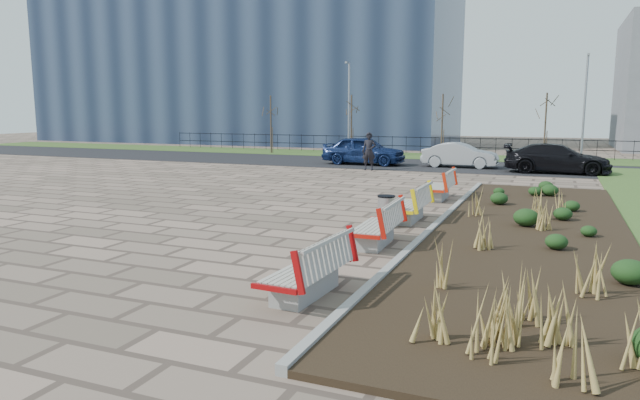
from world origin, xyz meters
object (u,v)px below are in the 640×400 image
at_px(pedestrian, 369,151).
at_px(car_silver, 460,155).
at_px(car_blue, 364,150).
at_px(bench_b, 375,224).
at_px(lamp_east, 584,110).
at_px(litter_bin, 386,212).
at_px(bench_a, 305,267).
at_px(bench_d, 438,185).
at_px(bench_c, 408,203).
at_px(lamp_west, 349,110).
at_px(car_black, 557,158).

distance_m(pedestrian, car_silver, 5.17).
bearing_deg(car_blue, bench_b, -158.93).
relative_size(bench_b, lamp_east, 0.35).
distance_m(bench_b, litter_bin, 2.07).
relative_size(bench_a, bench_d, 1.00).
distance_m(bench_a, lamp_east, 27.81).
distance_m(bench_b, car_silver, 18.81).
xyz_separation_m(bench_d, car_silver, (-1.05, 11.46, 0.17)).
distance_m(litter_bin, car_silver, 16.75).
distance_m(bench_c, bench_d, 4.21).
distance_m(bench_c, lamp_east, 21.01).
xyz_separation_m(bench_a, litter_bin, (-0.33, 5.92, -0.09)).
height_order(bench_a, litter_bin, bench_a).
height_order(bench_d, pedestrian, pedestrian).
distance_m(car_blue, lamp_east, 12.57).
bearing_deg(lamp_west, litter_bin, -67.86).
distance_m(bench_a, bench_d, 11.20).
relative_size(litter_bin, car_silver, 0.21).
height_order(bench_b, litter_bin, bench_b).
relative_size(bench_d, pedestrian, 1.09).
height_order(litter_bin, lamp_east, lamp_east).
relative_size(bench_c, lamp_west, 0.35).
bearing_deg(bench_d, bench_c, -90.64).
relative_size(bench_a, car_blue, 0.45).
distance_m(pedestrian, car_blue, 2.97).
relative_size(bench_c, lamp_east, 0.35).
relative_size(pedestrian, lamp_west, 0.32).
height_order(bench_d, car_blue, car_blue).
distance_m(litter_bin, lamp_west, 23.16).
bearing_deg(litter_bin, car_black, 75.44).
bearing_deg(car_silver, pedestrian, 128.10).
distance_m(bench_a, car_black, 21.87).
relative_size(car_blue, car_black, 0.95).
relative_size(bench_a, bench_b, 1.00).
xyz_separation_m(car_blue, car_silver, (5.24, 0.45, -0.14)).
xyz_separation_m(bench_d, litter_bin, (-0.33, -5.28, -0.09)).
height_order(car_black, lamp_west, lamp_west).
xyz_separation_m(car_black, lamp_east, (1.27, 5.70, 2.31)).
bearing_deg(bench_a, car_blue, 109.05).
relative_size(bench_d, car_black, 0.43).
height_order(bench_d, lamp_east, lamp_east).
bearing_deg(bench_b, lamp_east, 76.02).
height_order(car_silver, car_black, car_black).
bearing_deg(pedestrian, lamp_east, 33.40).
bearing_deg(bench_c, bench_a, -90.01).
xyz_separation_m(bench_a, car_silver, (-1.05, 22.65, 0.17)).
xyz_separation_m(car_blue, lamp_west, (-2.70, 5.04, 2.23)).
bearing_deg(bench_c, car_black, 75.61).
height_order(bench_c, car_blue, car_blue).
height_order(bench_b, lamp_west, lamp_west).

